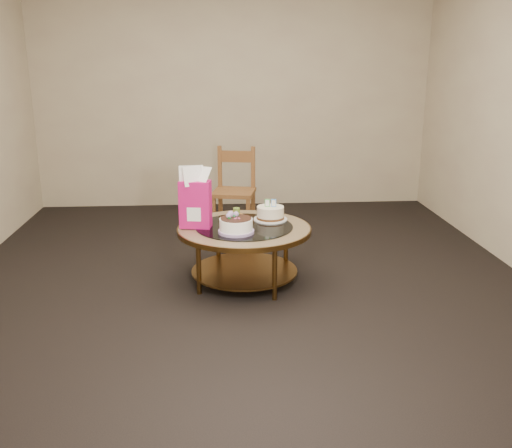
{
  "coord_description": "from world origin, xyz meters",
  "views": [
    {
      "loc": [
        -0.2,
        -4.14,
        1.69
      ],
      "look_at": [
        0.09,
        0.02,
        0.47
      ],
      "focal_mm": 40.0,
      "sensor_mm": 36.0,
      "label": 1
    }
  ],
  "objects": [
    {
      "name": "dining_chair",
      "position": [
        -0.03,
        1.33,
        0.43
      ],
      "size": [
        0.46,
        0.46,
        0.85
      ],
      "rotation": [
        0.0,
        0.0,
        -0.2
      ],
      "color": "brown",
      "rests_on": "ground"
    },
    {
      "name": "room_walls",
      "position": [
        0.0,
        0.0,
        1.54
      ],
      "size": [
        4.52,
        5.02,
        2.61
      ],
      "color": "#C0B492",
      "rests_on": "ground"
    },
    {
      "name": "coffee_table",
      "position": [
        0.0,
        -0.0,
        0.38
      ],
      "size": [
        1.02,
        1.02,
        0.46
      ],
      "color": "brown",
      "rests_on": "ground"
    },
    {
      "name": "pillar_candle",
      "position": [
        -0.05,
        0.28,
        0.48
      ],
      "size": [
        0.11,
        0.11,
        0.08
      ],
      "rotation": [
        0.0,
        0.0,
        0.13
      ],
      "color": "#D8C159",
      "rests_on": "coffee_table"
    },
    {
      "name": "gift_bag",
      "position": [
        -0.36,
        0.01,
        0.69
      ],
      "size": [
        0.25,
        0.2,
        0.46
      ],
      "rotation": [
        0.0,
        0.0,
        -0.17
      ],
      "color": "#D0135F",
      "rests_on": "coffee_table"
    },
    {
      "name": "cream_cake",
      "position": [
        0.21,
        0.16,
        0.51
      ],
      "size": [
        0.27,
        0.27,
        0.17
      ],
      "rotation": [
        0.0,
        0.0,
        -0.12
      ],
      "color": "white",
      "rests_on": "coffee_table"
    },
    {
      "name": "decorated_cake",
      "position": [
        -0.07,
        -0.16,
        0.51
      ],
      "size": [
        0.26,
        0.26,
        0.15
      ],
      "rotation": [
        0.0,
        0.0,
        -0.32
      ],
      "color": "#A687C0",
      "rests_on": "coffee_table"
    },
    {
      "name": "ground",
      "position": [
        0.0,
        0.0,
        0.0
      ],
      "size": [
        5.0,
        5.0,
        0.0
      ],
      "primitive_type": "plane",
      "color": "black",
      "rests_on": "ground"
    }
  ]
}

